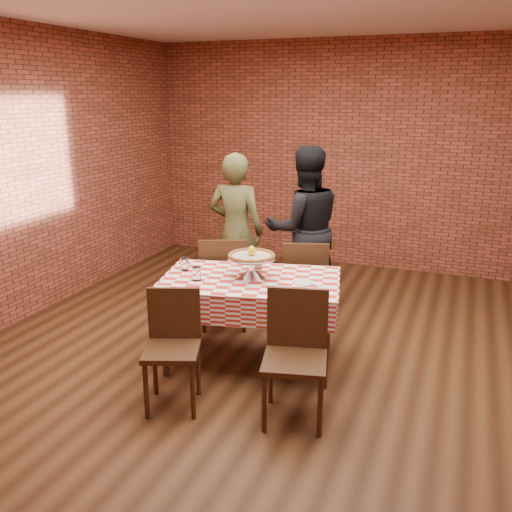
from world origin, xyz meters
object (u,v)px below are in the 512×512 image
at_px(water_glass_left, 197,274).
at_px(chair_near_left, 172,353).
at_px(table, 250,321).
at_px(pizza_stand, 252,267).
at_px(diner_black, 304,229).
at_px(chair_far_left, 224,280).
at_px(chair_near_right, 295,360).
at_px(chair_far_right, 305,283).
at_px(diner_olive, 236,231).
at_px(water_glass_right, 185,264).
at_px(pizza, 252,256).
at_px(condiment_caddy, 256,261).

height_order(water_glass_left, chair_near_left, water_glass_left).
distance_m(table, pizza_stand, 0.47).
relative_size(pizza_stand, diner_black, 0.23).
relative_size(water_glass_left, chair_near_left, 0.13).
bearing_deg(table, chair_far_left, 129.69).
distance_m(chair_near_right, chair_far_left, 1.76).
height_order(pizza_stand, chair_near_left, pizza_stand).
xyz_separation_m(chair_far_right, diner_olive, (-0.86, 0.32, 0.37)).
bearing_deg(table, water_glass_left, -151.97).
relative_size(pizza_stand, chair_far_left, 0.44).
distance_m(water_glass_left, water_glass_right, 0.30).
bearing_deg(water_glass_left, table, 28.03).
xyz_separation_m(chair_far_left, diner_black, (0.58, 0.76, 0.40)).
xyz_separation_m(table, chair_far_right, (0.21, 0.88, 0.08)).
distance_m(pizza, water_glass_right, 0.63).
bearing_deg(water_glass_right, chair_far_right, 47.08).
bearing_deg(diner_black, water_glass_left, 44.51).
distance_m(water_glass_left, condiment_caddy, 0.58).
xyz_separation_m(chair_far_left, chair_far_right, (0.75, 0.24, -0.01)).
relative_size(water_glass_left, condiment_caddy, 0.83).
xyz_separation_m(pizza, water_glass_left, (-0.39, -0.23, -0.13)).
xyz_separation_m(table, diner_black, (0.04, 1.41, 0.49)).
relative_size(table, condiment_caddy, 10.50).
bearing_deg(chair_far_right, condiment_caddy, 49.31).
bearing_deg(chair_near_left, water_glass_left, 80.16).
relative_size(water_glass_right, chair_far_right, 0.13).
bearing_deg(chair_near_left, diner_olive, 79.87).
bearing_deg(pizza_stand, diner_olive, 118.91).
height_order(water_glass_left, water_glass_right, same).
xyz_separation_m(table, chair_near_left, (-0.26, -0.86, 0.06)).
xyz_separation_m(water_glass_left, diner_black, (0.43, 1.61, 0.05)).
xyz_separation_m(pizza_stand, chair_near_left, (-0.27, -0.88, -0.41)).
distance_m(pizza, chair_near_left, 1.05).
relative_size(pizza_stand, chair_near_left, 0.47).
distance_m(water_glass_left, diner_black, 1.67).
xyz_separation_m(condiment_caddy, diner_black, (0.09, 1.14, 0.04)).
xyz_separation_m(table, condiment_caddy, (-0.05, 0.26, 0.45)).
bearing_deg(water_glass_left, diner_olive, 100.46).
height_order(water_glass_left, diner_black, diner_black).
bearing_deg(chair_near_left, chair_far_right, 53.95).
xyz_separation_m(pizza_stand, condiment_caddy, (-0.05, 0.24, -0.02)).
xyz_separation_m(table, water_glass_left, (-0.39, -0.21, 0.44)).
bearing_deg(chair_near_right, chair_far_right, 90.87).
distance_m(pizza, water_glass_left, 0.47).
xyz_separation_m(pizza, water_glass_right, (-0.61, -0.03, -0.13)).
bearing_deg(condiment_caddy, diner_black, 61.79).
bearing_deg(pizza, condiment_caddy, 102.06).
bearing_deg(diner_olive, chair_near_right, 121.59).
distance_m(chair_far_left, diner_black, 1.04).
distance_m(table, water_glass_left, 0.62).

